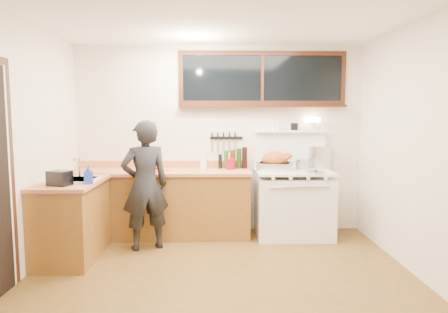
{
  "coord_description": "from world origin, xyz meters",
  "views": [
    {
      "loc": [
        -0.04,
        -3.88,
        1.65
      ],
      "look_at": [
        0.05,
        0.85,
        1.15
      ],
      "focal_mm": 32.0,
      "sensor_mm": 36.0,
      "label": 1
    }
  ],
  "objects_px": {
    "man": "(145,185)",
    "roast_turkey": "(275,162)",
    "cutting_board": "(154,167)",
    "vintage_stove": "(293,202)"
  },
  "relations": [
    {
      "from": "man",
      "to": "roast_turkey",
      "type": "xyz_separation_m",
      "value": [
        1.66,
        0.55,
        0.21
      ]
    },
    {
      "from": "cutting_board",
      "to": "roast_turkey",
      "type": "xyz_separation_m",
      "value": [
        1.63,
        0.05,
        0.05
      ]
    },
    {
      "from": "vintage_stove",
      "to": "man",
      "type": "distance_m",
      "value": 2.0
    },
    {
      "from": "cutting_board",
      "to": "roast_turkey",
      "type": "distance_m",
      "value": 1.63
    },
    {
      "from": "cutting_board",
      "to": "vintage_stove",
      "type": "bearing_deg",
      "value": -0.45
    },
    {
      "from": "roast_turkey",
      "to": "man",
      "type": "bearing_deg",
      "value": -161.73
    },
    {
      "from": "vintage_stove",
      "to": "roast_turkey",
      "type": "height_order",
      "value": "vintage_stove"
    },
    {
      "from": "vintage_stove",
      "to": "cutting_board",
      "type": "bearing_deg",
      "value": 179.55
    },
    {
      "from": "vintage_stove",
      "to": "roast_turkey",
      "type": "bearing_deg",
      "value": 165.38
    },
    {
      "from": "vintage_stove",
      "to": "man",
      "type": "height_order",
      "value": "vintage_stove"
    }
  ]
}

